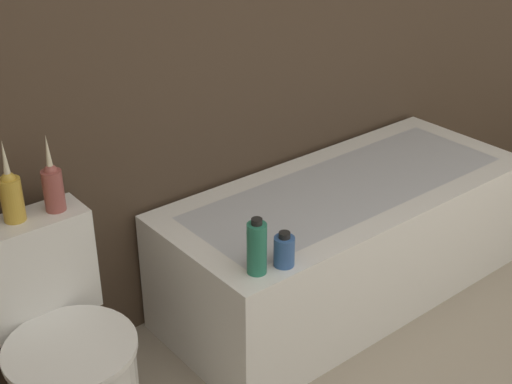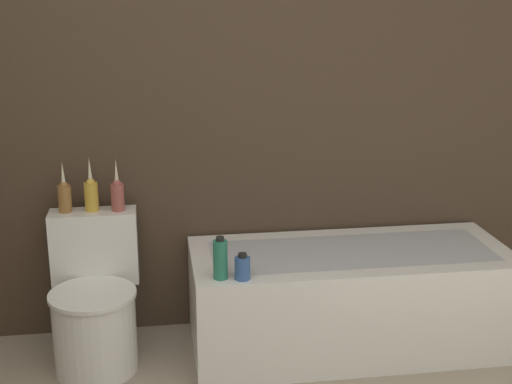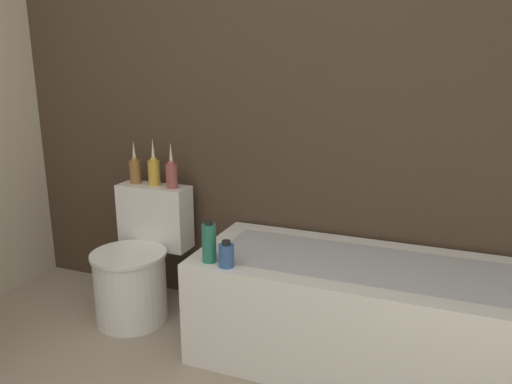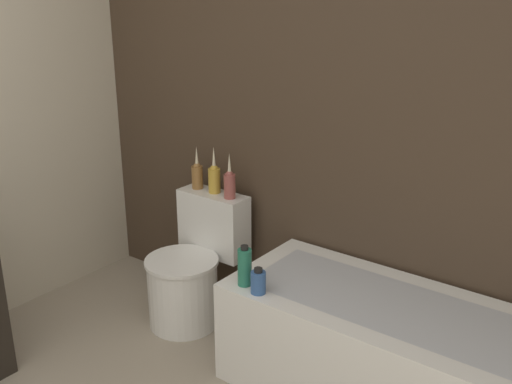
{
  "view_description": "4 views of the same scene",
  "coord_description": "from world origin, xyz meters",
  "px_view_note": "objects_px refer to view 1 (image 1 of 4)",
  "views": [
    {
      "loc": [
        -1.2,
        0.04,
        1.86
      ],
      "look_at": [
        0.05,
        1.57,
        0.83
      ],
      "focal_mm": 50.0,
      "sensor_mm": 36.0,
      "label": 1
    },
    {
      "loc": [
        -0.23,
        -1.45,
        1.83
      ],
      "look_at": [
        0.23,
        1.66,
        0.91
      ],
      "focal_mm": 50.0,
      "sensor_mm": 36.0,
      "label": 2
    },
    {
      "loc": [
        1.06,
        -0.38,
        1.45
      ],
      "look_at": [
        0.24,
        1.7,
        0.85
      ],
      "focal_mm": 35.0,
      "sensor_mm": 36.0,
      "label": 3
    },
    {
      "loc": [
        1.63,
        -0.43,
        1.9
      ],
      "look_at": [
        0.08,
        1.62,
        0.99
      ],
      "focal_mm": 42.0,
      "sensor_mm": 36.0,
      "label": 4
    }
  ],
  "objects_px": {
    "vase_silver": "(11,194)",
    "shampoo_bottle_tall": "(257,248)",
    "bathtub": "(345,240)",
    "toilet": "(62,358)",
    "vase_bronze": "(53,185)",
    "shampoo_bottle_short": "(284,250)"
  },
  "relations": [
    {
      "from": "vase_silver",
      "to": "vase_bronze",
      "type": "bearing_deg",
      "value": -8.25
    },
    {
      "from": "toilet",
      "to": "vase_bronze",
      "type": "height_order",
      "value": "vase_bronze"
    },
    {
      "from": "vase_bronze",
      "to": "shampoo_bottle_tall",
      "type": "height_order",
      "value": "vase_bronze"
    },
    {
      "from": "toilet",
      "to": "shampoo_bottle_tall",
      "type": "distance_m",
      "value": 0.73
    },
    {
      "from": "vase_silver",
      "to": "shampoo_bottle_tall",
      "type": "bearing_deg",
      "value": -38.85
    },
    {
      "from": "bathtub",
      "to": "vase_bronze",
      "type": "bearing_deg",
      "value": 169.39
    },
    {
      "from": "toilet",
      "to": "shampoo_bottle_tall",
      "type": "bearing_deg",
      "value": -24.1
    },
    {
      "from": "toilet",
      "to": "vase_bronze",
      "type": "relative_size",
      "value": 2.73
    },
    {
      "from": "toilet",
      "to": "shampoo_bottle_tall",
      "type": "height_order",
      "value": "shampoo_bottle_tall"
    },
    {
      "from": "vase_silver",
      "to": "shampoo_bottle_short",
      "type": "distance_m",
      "value": 0.9
    },
    {
      "from": "shampoo_bottle_tall",
      "to": "shampoo_bottle_short",
      "type": "xyz_separation_m",
      "value": [
        0.1,
        -0.02,
        -0.04
      ]
    },
    {
      "from": "shampoo_bottle_tall",
      "to": "toilet",
      "type": "bearing_deg",
      "value": 155.9
    },
    {
      "from": "bathtub",
      "to": "vase_silver",
      "type": "height_order",
      "value": "vase_silver"
    },
    {
      "from": "bathtub",
      "to": "toilet",
      "type": "xyz_separation_m",
      "value": [
        -1.29,
        0.02,
        0.04
      ]
    },
    {
      "from": "vase_silver",
      "to": "shampoo_bottle_tall",
      "type": "xyz_separation_m",
      "value": [
        0.6,
        -0.48,
        -0.2
      ]
    },
    {
      "from": "vase_silver",
      "to": "shampoo_bottle_short",
      "type": "xyz_separation_m",
      "value": [
        0.7,
        -0.51,
        -0.24
      ]
    },
    {
      "from": "shampoo_bottle_short",
      "to": "vase_silver",
      "type": "bearing_deg",
      "value": 144.0
    },
    {
      "from": "vase_silver",
      "to": "vase_bronze",
      "type": "xyz_separation_m",
      "value": [
        0.13,
        -0.02,
        -0.0
      ]
    },
    {
      "from": "bathtub",
      "to": "vase_bronze",
      "type": "xyz_separation_m",
      "value": [
        -1.16,
        0.22,
        0.55
      ]
    },
    {
      "from": "shampoo_bottle_short",
      "to": "vase_bronze",
      "type": "bearing_deg",
      "value": 139.3
    },
    {
      "from": "vase_silver",
      "to": "shampoo_bottle_tall",
      "type": "height_order",
      "value": "vase_silver"
    },
    {
      "from": "bathtub",
      "to": "shampoo_bottle_short",
      "type": "bearing_deg",
      "value": -155.4
    }
  ]
}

